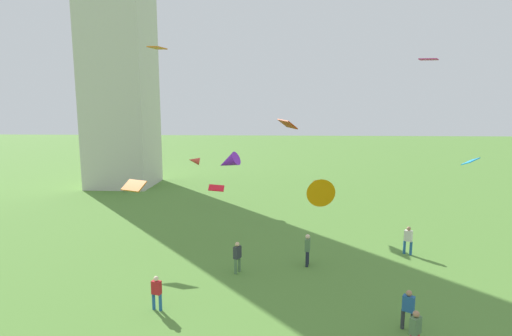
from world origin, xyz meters
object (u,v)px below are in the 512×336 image
at_px(person_2, 237,255).
at_px(kite_flying_2, 470,161).
at_px(kite_flying_3, 317,186).
at_px(person_4, 308,248).
at_px(kite_flying_0, 228,162).
at_px(kite_flying_8, 429,59).
at_px(person_3, 408,239).
at_px(kite_flying_7, 134,186).
at_px(person_0, 415,330).
at_px(kite_flying_1, 194,161).
at_px(kite_flying_5, 157,48).
at_px(person_5, 157,291).
at_px(person_1, 408,308).
at_px(kite_flying_6, 216,188).
at_px(kite_flying_4, 287,124).

distance_m(person_2, kite_flying_2, 15.37).
bearing_deg(kite_flying_3, person_4, -82.87).
relative_size(kite_flying_0, kite_flying_8, 2.52).
bearing_deg(person_3, kite_flying_7, 36.40).
distance_m(person_0, kite_flying_1, 26.30).
height_order(person_0, kite_flying_1, kite_flying_1).
xyz_separation_m(kite_flying_3, kite_flying_5, (-11.02, 10.31, 8.32)).
bearing_deg(kite_flying_8, kite_flying_7, -162.03).
xyz_separation_m(kite_flying_1, kite_flying_3, (9.78, -16.46, 0.96)).
bearing_deg(kite_flying_0, person_4, 45.68).
distance_m(person_0, person_2, 9.69).
xyz_separation_m(person_5, kite_flying_1, (-2.58, 20.27, 2.96)).
xyz_separation_m(person_3, kite_flying_1, (-15.61, 12.94, 2.86)).
bearing_deg(person_3, person_1, 106.82).
bearing_deg(kite_flying_3, kite_flying_8, 171.44).
bearing_deg(kite_flying_1, person_1, 17.28).
bearing_deg(person_2, kite_flying_6, -130.98).
distance_m(person_3, kite_flying_1, 20.48).
relative_size(person_1, person_2, 0.98).
distance_m(kite_flying_1, kite_flying_8, 23.44).
xyz_separation_m(person_1, kite_flying_1, (-12.95, 21.27, 2.89)).
bearing_deg(person_2, person_4, 135.14).
height_order(person_4, kite_flying_7, kite_flying_7).
relative_size(person_1, kite_flying_7, 1.08).
bearing_deg(person_0, person_5, -55.85).
bearing_deg(person_1, kite_flying_8, 100.78).
bearing_deg(person_3, kite_flying_2, -124.42).
xyz_separation_m(person_2, kite_flying_4, (2.85, 11.45, 6.48)).
distance_m(person_1, kite_flying_2, 12.72).
bearing_deg(kite_flying_5, kite_flying_7, 20.06).
xyz_separation_m(person_2, kite_flying_0, (-2.23, 14.19, 3.03)).
relative_size(kite_flying_0, kite_flying_3, 1.11).
xyz_separation_m(person_4, kite_flying_0, (-6.02, 13.00, 2.97)).
height_order(person_4, kite_flying_1, kite_flying_1).
xyz_separation_m(person_4, kite_flying_3, (0.31, -1.48, 3.78)).
bearing_deg(person_0, person_4, -109.30).
distance_m(kite_flying_3, kite_flying_4, 12.10).
distance_m(person_4, kite_flying_0, 14.63).
xyz_separation_m(person_1, kite_flying_8, (1.78, 4.48, 10.00)).
relative_size(person_4, kite_flying_5, 1.15).
relative_size(person_4, kite_flying_2, 1.58).
xyz_separation_m(kite_flying_3, kite_flying_4, (-1.25, 11.75, 2.64)).
relative_size(person_2, person_4, 0.94).
relative_size(kite_flying_1, kite_flying_3, 0.56).
relative_size(person_2, kite_flying_6, 1.68).
distance_m(kite_flying_4, kite_flying_5, 11.39).
relative_size(person_0, person_1, 1.00).
bearing_deg(kite_flying_0, person_2, 29.76).
height_order(person_4, kite_flying_8, kite_flying_8).
relative_size(person_3, kite_flying_1, 1.37).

